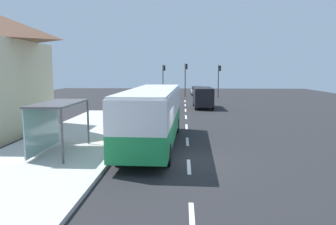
% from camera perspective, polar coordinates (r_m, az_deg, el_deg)
% --- Properties ---
extents(ground_plane, '(56.00, 92.00, 0.04)m').
position_cam_1_polar(ground_plane, '(29.02, 2.73, -0.87)').
color(ground_plane, '#262628').
extents(sidewalk_platform, '(6.20, 30.00, 0.18)m').
position_cam_1_polar(sidewalk_platform, '(18.35, -17.78, -5.86)').
color(sidewalk_platform, beige).
rests_on(sidewalk_platform, ground).
extents(lane_stripe_seg_0, '(0.16, 2.20, 0.01)m').
position_cam_1_polar(lane_stripe_seg_0, '(9.69, 4.30, -18.37)').
color(lane_stripe_seg_0, silver).
rests_on(lane_stripe_seg_0, ground).
extents(lane_stripe_seg_1, '(0.16, 2.20, 0.01)m').
position_cam_1_polar(lane_stripe_seg_1, '(14.35, 3.75, -9.60)').
color(lane_stripe_seg_1, silver).
rests_on(lane_stripe_seg_1, ground).
extents(lane_stripe_seg_2, '(0.16, 2.20, 0.01)m').
position_cam_1_polar(lane_stripe_seg_2, '(19.18, 3.48, -5.19)').
color(lane_stripe_seg_2, silver).
rests_on(lane_stripe_seg_2, ground).
extents(lane_stripe_seg_3, '(0.16, 2.20, 0.01)m').
position_cam_1_polar(lane_stripe_seg_3, '(24.08, 3.33, -2.56)').
color(lane_stripe_seg_3, silver).
rests_on(lane_stripe_seg_3, ground).
extents(lane_stripe_seg_4, '(0.16, 2.20, 0.01)m').
position_cam_1_polar(lane_stripe_seg_4, '(29.02, 3.22, -0.82)').
color(lane_stripe_seg_4, silver).
rests_on(lane_stripe_seg_4, ground).
extents(lane_stripe_seg_5, '(0.16, 2.20, 0.01)m').
position_cam_1_polar(lane_stripe_seg_5, '(33.97, 3.15, 0.41)').
color(lane_stripe_seg_5, silver).
rests_on(lane_stripe_seg_5, ground).
extents(lane_stripe_seg_6, '(0.16, 2.20, 0.01)m').
position_cam_1_polar(lane_stripe_seg_6, '(38.94, 3.10, 1.32)').
color(lane_stripe_seg_6, silver).
rests_on(lane_stripe_seg_6, ground).
extents(lane_stripe_seg_7, '(0.16, 2.20, 0.01)m').
position_cam_1_polar(lane_stripe_seg_7, '(43.91, 3.05, 2.03)').
color(lane_stripe_seg_7, silver).
rests_on(lane_stripe_seg_7, ground).
extents(bus, '(2.87, 11.09, 3.21)m').
position_cam_1_polar(bus, '(17.84, -2.73, -0.16)').
color(bus, '#1E8C47').
rests_on(bus, ground).
extents(white_van, '(2.11, 5.24, 2.30)m').
position_cam_1_polar(white_van, '(36.06, 6.24, 2.93)').
color(white_van, black).
rests_on(white_van, ground).
extents(sedan_near, '(1.89, 4.43, 1.52)m').
position_cam_1_polar(sedan_near, '(54.81, 5.14, 3.94)').
color(sedan_near, '#B7B7BC').
rests_on(sedan_near, ground).
extents(recycling_bin_yellow, '(0.52, 0.52, 0.95)m').
position_cam_1_polar(recycling_bin_yellow, '(18.49, -10.41, -3.73)').
color(recycling_bin_yellow, yellow).
rests_on(recycling_bin_yellow, sidewalk_platform).
extents(recycling_bin_green, '(0.52, 0.52, 0.95)m').
position_cam_1_polar(recycling_bin_green, '(19.16, -9.94, -3.32)').
color(recycling_bin_green, green).
rests_on(recycling_bin_green, sidewalk_platform).
extents(traffic_light_near_side, '(0.49, 0.28, 5.01)m').
position_cam_1_polar(traffic_light_near_side, '(49.98, 9.11, 6.44)').
color(traffic_light_near_side, '#2D2D2D').
rests_on(traffic_light_near_side, ground).
extents(traffic_light_far_side, '(0.49, 0.28, 5.07)m').
position_cam_1_polar(traffic_light_far_side, '(50.57, -0.79, 6.59)').
color(traffic_light_far_side, '#2D2D2D').
rests_on(traffic_light_far_side, ground).
extents(traffic_light_median, '(0.49, 0.28, 5.29)m').
position_cam_1_polar(traffic_light_median, '(51.27, 3.20, 6.74)').
color(traffic_light_median, '#2D2D2D').
rests_on(traffic_light_median, ground).
extents(bus_shelter, '(1.80, 4.00, 2.50)m').
position_cam_1_polar(bus_shelter, '(16.64, -19.88, -0.28)').
color(bus_shelter, '#4C4C51').
rests_on(bus_shelter, sidewalk_platform).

